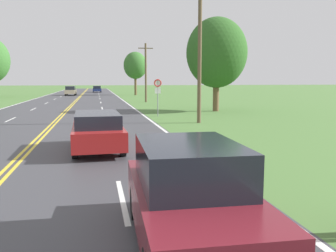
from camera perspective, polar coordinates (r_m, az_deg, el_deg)
name	(u,v)px	position (r m, az deg, el deg)	size (l,w,h in m)	color
traffic_sign	(158,88)	(26.32, -1.65, 6.09)	(0.60, 0.10, 2.77)	gray
utility_pole_midground	(200,50)	(22.48, 5.11, 12.05)	(1.80, 0.24, 8.74)	brown
utility_pole_far	(146,72)	(44.11, -3.59, 8.69)	(1.80, 0.24, 7.15)	brown
tree_left_verge	(135,66)	(65.68, -5.26, 9.64)	(4.25, 4.25, 7.81)	brown
tree_mid_treeline	(217,53)	(31.30, 7.81, 11.55)	(5.20, 5.20, 8.01)	brown
car_maroon_sedan_nearest	(190,195)	(5.85, 3.59, -10.93)	(1.91, 4.17, 1.67)	black
car_red_hatchback_approaching	(97,130)	(13.81, -11.25, -0.66)	(1.98, 4.33, 1.45)	black
car_champagne_suv_mid_near	(71,90)	(66.12, -15.35, 5.52)	(1.84, 4.61, 1.64)	black
car_dark_blue_sedan_mid_far	(97,89)	(81.95, -11.33, 5.84)	(1.91, 4.31, 1.44)	black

